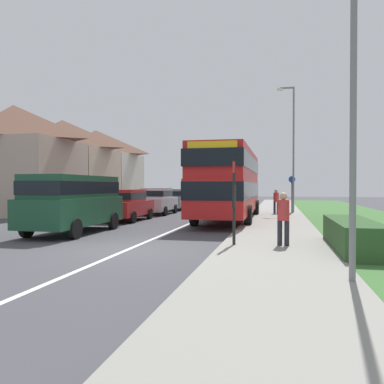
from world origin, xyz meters
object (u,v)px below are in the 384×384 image
at_px(parked_car_red, 126,204).
at_px(cycle_route_sign, 292,193).
at_px(parked_van_dark_green, 74,199).
at_px(bus_stop_sign, 234,197).
at_px(parked_car_grey, 175,198).
at_px(pedestrian_walking_away, 276,200).
at_px(street_lamp_mid, 292,142).
at_px(street_lamp_near, 348,40).
at_px(double_decker_bus, 229,181).
at_px(parked_car_silver, 157,200).
at_px(pedestrian_at_stop, 283,216).

bearing_deg(parked_car_red, cycle_route_sign, 39.45).
bearing_deg(parked_van_dark_green, bus_stop_sign, -20.19).
xyz_separation_m(parked_car_grey, pedestrian_walking_away, (7.71, -4.25, 0.08)).
bearing_deg(parked_van_dark_green, parked_car_grey, 89.92).
height_order(pedestrian_walking_away, cycle_route_sign, cycle_route_sign).
relative_size(cycle_route_sign, street_lamp_mid, 0.30).
relative_size(pedestrian_walking_away, street_lamp_near, 0.21).
distance_m(parked_car_red, street_lamp_mid, 11.98).
relative_size(double_decker_bus, cycle_route_sign, 4.44).
bearing_deg(bus_stop_sign, parked_car_grey, 110.23).
distance_m(parked_car_red, parked_car_grey, 9.85).
distance_m(parked_car_red, parked_car_silver, 4.88).
bearing_deg(bus_stop_sign, pedestrian_at_stop, 5.10).
xyz_separation_m(double_decker_bus, cycle_route_sign, (3.46, 5.92, -0.72)).
bearing_deg(double_decker_bus, pedestrian_walking_away, 60.07).
height_order(pedestrian_at_stop, street_lamp_near, street_lamp_near).
xyz_separation_m(parked_van_dark_green, parked_car_grey, (0.02, 15.36, -0.44)).
relative_size(cycle_route_sign, street_lamp_near, 0.32).
distance_m(bus_stop_sign, cycle_route_sign, 15.34).
relative_size(parked_van_dark_green, pedestrian_walking_away, 3.08).
bearing_deg(street_lamp_near, parked_car_silver, 118.25).
relative_size(parked_van_dark_green, parked_car_red, 1.24).
relative_size(parked_car_silver, parked_car_grey, 0.87).
bearing_deg(pedestrian_walking_away, parked_car_grey, 151.14).
height_order(parked_car_silver, parked_car_grey, parked_car_silver).
bearing_deg(parked_car_grey, parked_van_dark_green, -90.08).
height_order(cycle_route_sign, street_lamp_near, street_lamp_near).
distance_m(parked_car_red, pedestrian_walking_away, 9.61).
bearing_deg(parked_car_grey, parked_car_red, -90.60).
xyz_separation_m(parked_van_dark_green, parked_car_red, (-0.08, 5.51, -0.42)).
height_order(pedestrian_at_stop, street_lamp_mid, street_lamp_mid).
bearing_deg(cycle_route_sign, bus_stop_sign, -98.13).
bearing_deg(bus_stop_sign, pedestrian_walking_away, 85.10).
height_order(double_decker_bus, pedestrian_at_stop, double_decker_bus).
height_order(parked_car_grey, bus_stop_sign, bus_stop_sign).
distance_m(street_lamp_near, street_lamp_mid, 18.93).
height_order(double_decker_bus, parked_car_silver, double_decker_bus).
distance_m(parked_van_dark_green, street_lamp_mid, 15.75).
bearing_deg(pedestrian_walking_away, street_lamp_mid, 56.77).
distance_m(double_decker_bus, parked_car_grey, 10.08).
height_order(parked_car_red, street_lamp_near, street_lamp_near).
relative_size(double_decker_bus, pedestrian_at_stop, 6.69).
bearing_deg(cycle_route_sign, parked_van_dark_green, -124.41).
xyz_separation_m(parked_van_dark_green, cycle_route_sign, (8.74, 12.77, 0.09)).
relative_size(double_decker_bus, bus_stop_sign, 4.30).
bearing_deg(pedestrian_at_stop, pedestrian_walking_away, 91.11).
relative_size(double_decker_bus, parked_car_silver, 2.87).
bearing_deg(parked_car_silver, parked_van_dark_green, -90.67).
distance_m(pedestrian_at_stop, street_lamp_near, 5.44).
height_order(parked_car_silver, bus_stop_sign, bus_stop_sign).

